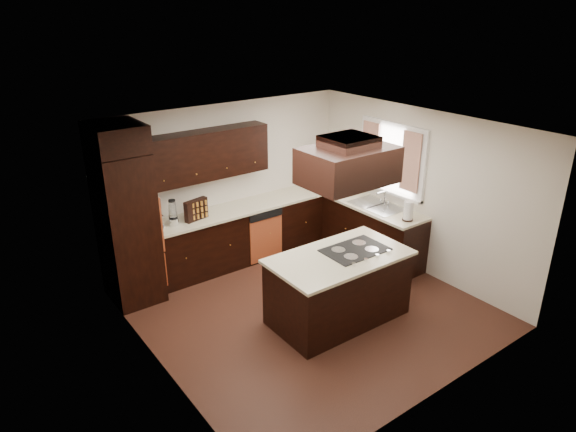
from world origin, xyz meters
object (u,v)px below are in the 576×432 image
Objects in this scene: oven_column at (128,229)px; spice_rack at (196,210)px; range_hood at (348,165)px; island at (338,289)px.

oven_column is 5.63× the size of spice_rack.
island is at bearing 63.68° from range_hood.
range_hood is at bearing -115.56° from island.
spice_rack is (-0.83, 2.29, -1.08)m from range_hood.
range_hood is at bearing -82.70° from spice_rack.
range_hood is (1.88, -2.25, 1.10)m from oven_column.
oven_column is 2.02× the size of range_hood.
spice_rack is (-0.91, 2.13, 0.64)m from island.
island is at bearing -47.11° from oven_column.
oven_column is at bearing 169.06° from spice_rack.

